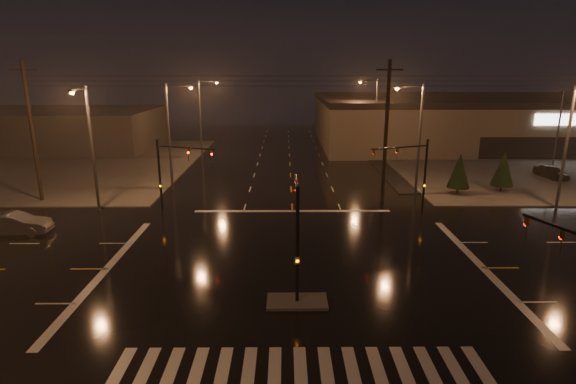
# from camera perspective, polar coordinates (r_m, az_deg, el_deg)

# --- Properties ---
(ground) EXTENTS (140.00, 140.00, 0.00)m
(ground) POSITION_cam_1_polar(r_m,az_deg,el_deg) (26.55, 0.94, -9.69)
(ground) COLOR black
(ground) RESTS_ON ground
(sidewalk_ne) EXTENTS (36.00, 36.00, 0.12)m
(sidewalk_ne) POSITION_cam_1_polar(r_m,az_deg,el_deg) (63.10, 28.68, 3.23)
(sidewalk_ne) COLOR #43413C
(sidewalk_ne) RESTS_ON ground
(sidewalk_nw) EXTENTS (36.00, 36.00, 0.12)m
(sidewalk_nw) POSITION_cam_1_polar(r_m,az_deg,el_deg) (62.55, -28.45, 3.17)
(sidewalk_nw) COLOR #43413C
(sidewalk_nw) RESTS_ON ground
(median_island) EXTENTS (3.00, 1.60, 0.15)m
(median_island) POSITION_cam_1_polar(r_m,az_deg,el_deg) (22.95, 1.16, -13.74)
(median_island) COLOR #43413C
(median_island) RESTS_ON ground
(crosswalk) EXTENTS (15.00, 2.60, 0.01)m
(crosswalk) POSITION_cam_1_polar(r_m,az_deg,el_deg) (18.78, 1.58, -21.35)
(crosswalk) COLOR beige
(crosswalk) RESTS_ON ground
(stop_bar_far) EXTENTS (16.00, 0.50, 0.01)m
(stop_bar_far) POSITION_cam_1_polar(r_m,az_deg,el_deg) (36.82, 0.56, -2.43)
(stop_bar_far) COLOR beige
(stop_bar_far) RESTS_ON ground
(retail_building) EXTENTS (60.20, 28.30, 7.20)m
(retail_building) POSITION_cam_1_polar(r_m,az_deg,el_deg) (78.91, 26.75, 8.32)
(retail_building) COLOR #766754
(retail_building) RESTS_ON ground
(commercial_block) EXTENTS (30.00, 18.00, 5.60)m
(commercial_block) POSITION_cam_1_polar(r_m,az_deg,el_deg) (74.97, -27.92, 7.09)
(commercial_block) COLOR #3E3937
(commercial_block) RESTS_ON ground
(signal_mast_median) EXTENTS (0.25, 4.59, 6.00)m
(signal_mast_median) POSITION_cam_1_polar(r_m,az_deg,el_deg) (22.29, 1.15, -4.27)
(signal_mast_median) COLOR black
(signal_mast_median) RESTS_ON ground
(signal_mast_ne) EXTENTS (4.84, 1.86, 6.00)m
(signal_mast_ne) POSITION_cam_1_polar(r_m,az_deg,el_deg) (36.42, 15.74, 2.96)
(signal_mast_ne) COLOR black
(signal_mast_ne) RESTS_ON ground
(signal_mast_nw) EXTENTS (4.84, 1.86, 6.00)m
(signal_mast_nw) POSITION_cam_1_polar(r_m,az_deg,el_deg) (36.11, -14.67, 2.93)
(signal_mast_nw) COLOR black
(signal_mast_nw) RESTS_ON ground
(streetlight_1) EXTENTS (2.77, 0.32, 10.00)m
(streetlight_1) POSITION_cam_1_polar(r_m,az_deg,el_deg) (43.72, -14.53, 7.70)
(streetlight_1) COLOR #38383A
(streetlight_1) RESTS_ON ground
(streetlight_2) EXTENTS (2.77, 0.32, 10.00)m
(streetlight_2) POSITION_cam_1_polar(r_m,az_deg,el_deg) (59.27, -10.82, 9.79)
(streetlight_2) COLOR #38383A
(streetlight_2) RESTS_ON ground
(streetlight_3) EXTENTS (2.77, 0.32, 10.00)m
(streetlight_3) POSITION_cam_1_polar(r_m,az_deg,el_deg) (42.10, 16.00, 7.32)
(streetlight_3) COLOR #38383A
(streetlight_3) RESTS_ON ground
(streetlight_4) EXTENTS (2.77, 0.32, 10.00)m
(streetlight_4) POSITION_cam_1_polar(r_m,az_deg,el_deg) (61.44, 10.85, 9.98)
(streetlight_4) COLOR #38383A
(streetlight_4) RESTS_ON ground
(streetlight_5) EXTENTS (0.32, 2.77, 10.00)m
(streetlight_5) POSITION_cam_1_polar(r_m,az_deg,el_deg) (38.85, -23.88, 5.99)
(streetlight_5) COLOR #38383A
(streetlight_5) RESTS_ON ground
(streetlight_6) EXTENTS (0.32, 2.77, 10.00)m
(streetlight_6) POSITION_cam_1_polar(r_m,az_deg,el_deg) (42.21, 32.16, 5.59)
(streetlight_6) COLOR #38383A
(streetlight_6) RESTS_ON ground
(utility_pole_0) EXTENTS (2.20, 0.32, 12.00)m
(utility_pole_0) POSITION_cam_1_polar(r_m,az_deg,el_deg) (43.97, -29.73, 6.66)
(utility_pole_0) COLOR black
(utility_pole_0) RESTS_ON ground
(utility_pole_1) EXTENTS (2.20, 0.32, 12.00)m
(utility_pole_1) POSITION_cam_1_polar(r_m,az_deg,el_deg) (39.35, 12.35, 7.52)
(utility_pole_1) COLOR black
(utility_pole_1) RESTS_ON ground
(conifer_0) EXTENTS (2.03, 2.03, 3.87)m
(conifer_0) POSITION_cam_1_polar(r_m,az_deg,el_deg) (43.93, 20.93, 2.54)
(conifer_0) COLOR black
(conifer_0) RESTS_ON ground
(conifer_1) EXTENTS (2.04, 2.04, 3.88)m
(conifer_1) POSITION_cam_1_polar(r_m,az_deg,el_deg) (46.44, 25.67, 2.69)
(conifer_1) COLOR black
(conifer_1) RESTS_ON ground
(car_parked) EXTENTS (2.20, 4.38, 1.43)m
(car_parked) POSITION_cam_1_polar(r_m,az_deg,el_deg) (55.32, 30.43, 2.23)
(car_parked) COLOR black
(car_parked) RESTS_ON ground
(car_crossing) EXTENTS (4.80, 2.07, 1.54)m
(car_crossing) POSITION_cam_1_polar(r_m,az_deg,el_deg) (36.84, -31.37, -3.49)
(car_crossing) COLOR #54585B
(car_crossing) RESTS_ON ground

